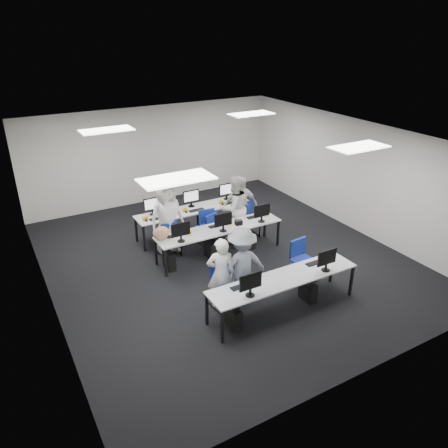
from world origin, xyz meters
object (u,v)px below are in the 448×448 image
chair_0 (224,295)px  chair_3 (210,235)px  chair_4 (249,225)px  chair_5 (167,241)px  student_3 (240,206)px  photographer (242,265)px  desk_mid (220,230)px  chair_6 (206,233)px  desk_front (284,280)px  student_0 (221,274)px  chair_7 (241,223)px  student_1 (234,208)px  chair_2 (172,244)px  chair_1 (303,268)px  student_2 (167,217)px

chair_0 → chair_3: 2.75m
chair_4 → chair_5: chair_4 is taller
student_3 → photographer: 3.17m
desk_mid → chair_6: chair_6 is taller
desk_mid → photographer: (-0.54, -1.90, 0.14)m
desk_front → student_3: 3.59m
student_0 → chair_3: bearing=-90.6°
chair_6 → student_0: (-1.06, -2.68, 0.50)m
chair_3 → chair_7: (1.09, 0.24, -0.01)m
desk_mid → student_1: size_ratio=1.85×
chair_0 → student_1: student_1 is taller
photographer → chair_2: bearing=-73.1°
student_1 → chair_4: bearing=171.4°
chair_6 → student_1: size_ratio=0.49×
chair_5 → chair_6: (1.07, -0.08, 0.01)m
chair_4 → desk_front: bearing=-111.5°
chair_4 → chair_7: bearing=112.6°
chair_1 → photographer: photographer is taller
chair_2 → chair_4: 2.23m
chair_0 → chair_1: 2.03m
chair_1 → chair_5: chair_1 is taller
chair_4 → student_3: student_3 is taller
chair_5 → chair_7: size_ratio=0.95×
desk_mid → chair_0: chair_0 is taller
chair_4 → student_1: size_ratio=0.52×
chair_4 → student_2: (-2.25, 0.22, 0.65)m
chair_0 → chair_4: (2.22, 2.55, -0.00)m
chair_3 → desk_mid: bearing=-86.9°
chair_1 → chair_3: (-1.01, 2.53, -0.01)m
chair_2 → chair_1: bearing=-41.9°
photographer → chair_6: bearing=-95.2°
chair_4 → chair_6: chair_4 is taller
chair_0 → student_2: 2.84m
chair_0 → student_3: student_3 is taller
student_0 → student_2: bearing=-67.8°
chair_7 → chair_3: bearing=-149.2°
chair_4 → chair_5: size_ratio=1.09×
chair_1 → chair_7: size_ratio=1.08×
chair_2 → desk_front: bearing=-63.2°
desk_mid → chair_0: bearing=-116.9°
chair_6 → student_2: size_ratio=0.46×
chair_4 → chair_7: (-0.10, 0.24, -0.01)m
chair_7 → student_1: student_1 is taller
chair_5 → chair_7: (2.17, -0.01, 0.01)m
chair_0 → chair_5: (-0.06, 2.80, -0.03)m
chair_5 → chair_2: bearing=-74.4°
chair_3 → student_0: (-1.07, -2.52, 0.48)m
chair_2 → chair_6: bearing=15.9°
chair_3 → student_3: bearing=18.0°
chair_5 → desk_front: bearing=-71.9°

